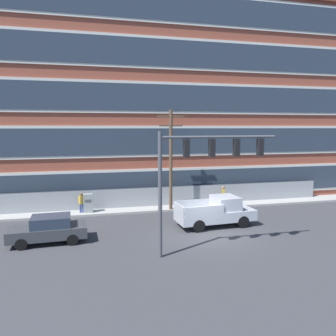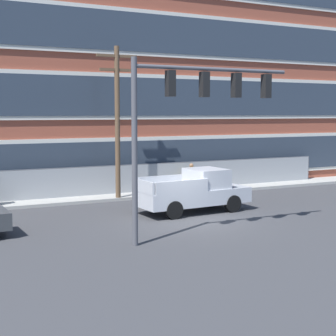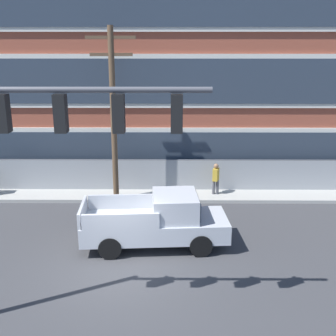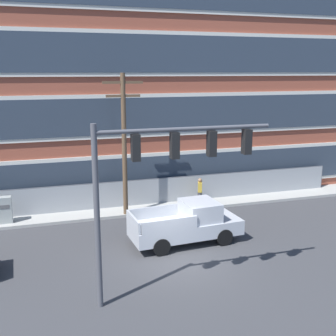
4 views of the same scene
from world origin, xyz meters
name	(u,v)px [view 1 (image 1 of 4)]	position (x,y,z in m)	size (l,w,h in m)	color
ground_plane	(210,237)	(0.00, 0.00, 0.00)	(160.00, 160.00, 0.00)	#38383A
sidewalk_building_side	(179,207)	(0.00, 7.37, 0.08)	(80.00, 2.07, 0.16)	#9E9B93
brick_mill_building	(186,102)	(2.28, 13.26, 9.03)	(45.36, 10.31, 18.03)	brown
chain_link_fence	(169,197)	(-0.70, 7.88, 0.88)	(27.60, 0.06, 1.72)	gray
traffic_signal_mast	(201,163)	(-1.47, -2.35, 4.82)	(6.34, 0.43, 6.43)	#4C4C51
pickup_truck_silver	(217,212)	(1.23, 2.06, 0.94)	(5.42, 2.38, 1.98)	#B2B5BA
sedan_dark_grey	(49,229)	(-9.40, 1.22, 0.80)	(4.40, 2.04, 1.56)	#383A3D
utility_pole_near_corner	(171,156)	(-0.87, 6.53, 4.37)	(2.16, 0.26, 7.94)	brown
electrical_cabinet	(88,204)	(-7.25, 6.99, 0.79)	(0.69, 0.46, 1.59)	#939993
pedestrian_near_cabinet	(82,202)	(-7.72, 7.05, 0.97)	(0.46, 0.44, 1.69)	navy
pedestrian_by_fence	(223,194)	(3.86, 7.22, 0.97)	(0.36, 0.46, 1.69)	#4C4C51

